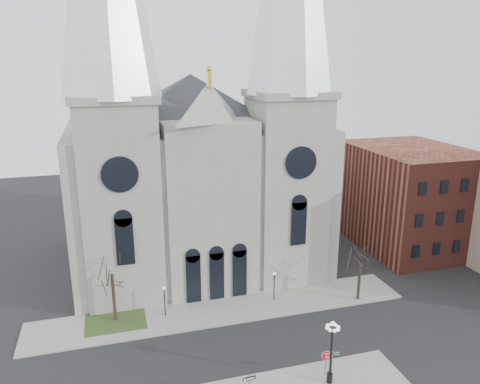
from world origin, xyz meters
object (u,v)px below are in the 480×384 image
object	(u,v)px
street_name_sign	(333,359)
one_way_sign	(249,384)
globe_lamp	(332,345)
stop_sign	(326,358)

from	to	relation	value
street_name_sign	one_way_sign	bearing A→B (deg)	-156.22
globe_lamp	one_way_sign	size ratio (longest dim) A/B	2.40
stop_sign	globe_lamp	bearing A→B (deg)	-65.95
one_way_sign	stop_sign	bearing A→B (deg)	4.11
one_way_sign	street_name_sign	bearing A→B (deg)	5.42
street_name_sign	globe_lamp	bearing A→B (deg)	-113.54
globe_lamp	street_name_sign	bearing A→B (deg)	53.19
street_name_sign	stop_sign	bearing A→B (deg)	-146.33
globe_lamp	one_way_sign	distance (m)	7.31
stop_sign	street_name_sign	distance (m)	1.08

